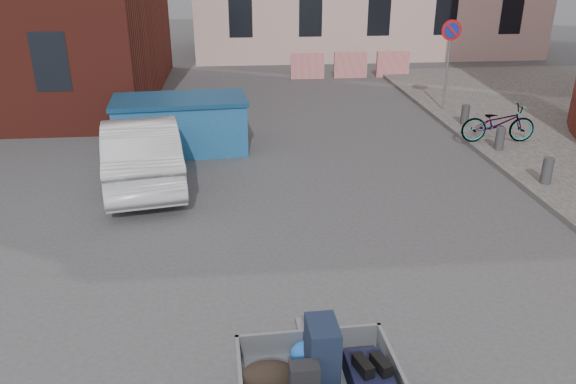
{
  "coord_description": "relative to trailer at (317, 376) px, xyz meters",
  "views": [
    {
      "loc": [
        -0.38,
        -6.87,
        4.53
      ],
      "look_at": [
        0.39,
        1.15,
        1.1
      ],
      "focal_mm": 35.0,
      "sensor_mm": 36.0,
      "label": 1
    }
  ],
  "objects": [
    {
      "name": "ground",
      "position": [
        -0.33,
        2.45,
        -0.61
      ],
      "size": [
        120.0,
        120.0,
        0.0
      ],
      "primitive_type": "plane",
      "color": "#38383A",
      "rests_on": "ground"
    },
    {
      "name": "no_parking_sign",
      "position": [
        5.67,
        11.94,
        1.41
      ],
      "size": [
        0.6,
        0.09,
        2.65
      ],
      "color": "gray",
      "rests_on": "sidewalk"
    },
    {
      "name": "bollards",
      "position": [
        5.67,
        5.85,
        -0.21
      ],
      "size": [
        0.22,
        9.02,
        0.55
      ],
      "color": "#3A3A3D",
      "rests_on": "sidewalk"
    },
    {
      "name": "barriers",
      "position": [
        3.87,
        17.45,
        -0.11
      ],
      "size": [
        4.7,
        0.18,
        1.0
      ],
      "color": "red",
      "rests_on": "ground"
    },
    {
      "name": "trailer",
      "position": [
        0.0,
        0.0,
        0.0
      ],
      "size": [
        1.64,
        1.83,
        1.2
      ],
      "rotation": [
        0.0,
        0.0,
        0.04
      ],
      "color": "black",
      "rests_on": "ground"
    },
    {
      "name": "dumpster",
      "position": [
        -2.04,
        9.04,
        0.07
      ],
      "size": [
        3.34,
        1.92,
        1.34
      ],
      "rotation": [
        0.0,
        0.0,
        0.09
      ],
      "color": "#205E98",
      "rests_on": "ground"
    },
    {
      "name": "silver_car",
      "position": [
        -2.72,
        7.08,
        0.1
      ],
      "size": [
        2.23,
        4.48,
        1.41
      ],
      "primitive_type": "imported",
      "rotation": [
        0.0,
        0.0,
        3.32
      ],
      "color": "#B7BABF",
      "rests_on": "ground"
    },
    {
      "name": "bicycle",
      "position": [
        5.87,
        8.66,
        -0.0
      ],
      "size": [
        1.88,
        0.77,
        0.97
      ],
      "primitive_type": "imported",
      "rotation": [
        0.0,
        0.0,
        1.5
      ],
      "color": "black",
      "rests_on": "sidewalk"
    }
  ]
}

